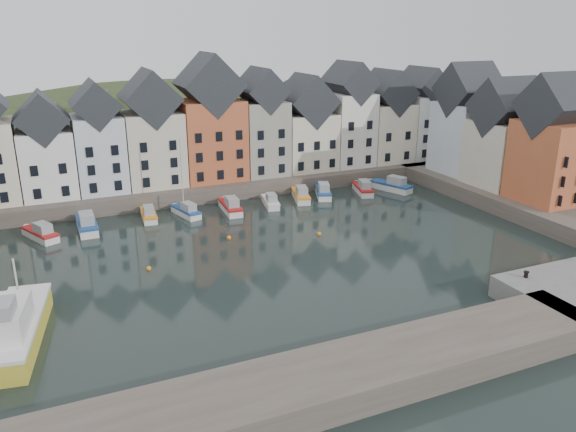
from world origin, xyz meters
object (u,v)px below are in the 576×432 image
boat_a (41,234)px  boat_d (187,211)px  large_vessel (15,328)px  mooring_bollard (526,274)px

boat_a → boat_d: bearing=-19.8°
boat_a → boat_d: (17.24, 1.50, -0.00)m
boat_a → boat_d: size_ratio=0.59×
boat_a → boat_d: boat_d is taller
large_vessel → mooring_bollard: 42.35m
boat_d → mooring_bollard: 41.09m
boat_a → boat_d: 17.31m
large_vessel → boat_a: bearing=94.4°
boat_d → mooring_bollard: boat_d is taller
mooring_bollard → large_vessel: bearing=167.3°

